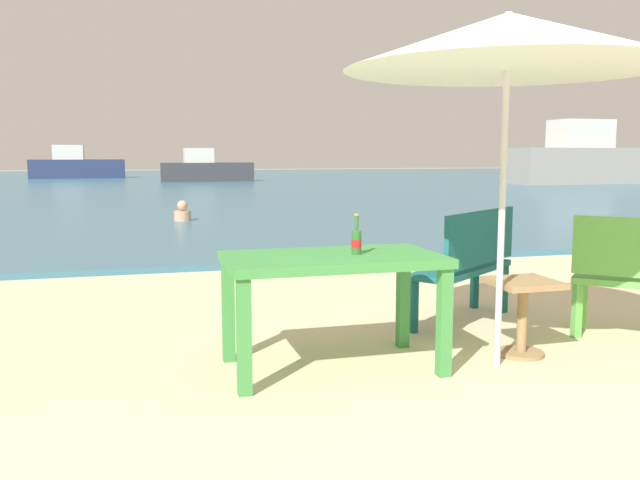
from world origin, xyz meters
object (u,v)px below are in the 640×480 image
(boat_tanker, at_px, (76,166))
(bench_teal_center, at_px, (470,259))
(beer_bottle_amber, at_px, (356,240))
(boat_fishing_trawler, at_px, (591,161))
(patio_umbrella, at_px, (508,42))
(picnic_table_green, at_px, (333,272))
(swimmer_person, at_px, (183,213))
(side_table_wood, at_px, (523,306))
(boat_sailboat, at_px, (206,169))

(boat_tanker, bearing_deg, bench_teal_center, -80.66)
(beer_bottle_amber, xyz_separation_m, boat_tanker, (-4.47, 35.88, -0.11))
(boat_fishing_trawler, bearing_deg, patio_umbrella, -128.38)
(picnic_table_green, bearing_deg, patio_umbrella, -12.05)
(swimmer_person, bearing_deg, patio_umbrella, -81.88)
(picnic_table_green, height_order, side_table_wood, picnic_table_green)
(picnic_table_green, relative_size, beer_bottle_amber, 5.28)
(boat_tanker, relative_size, boat_fishing_trawler, 0.64)
(swimmer_person, bearing_deg, boat_sailboat, 82.76)
(picnic_table_green, bearing_deg, boat_fishing_trawler, 49.67)
(patio_umbrella, bearing_deg, bench_teal_center, 71.72)
(picnic_table_green, relative_size, side_table_wood, 2.59)
(beer_bottle_amber, relative_size, swimmer_person, 0.65)
(swimmer_person, distance_m, boat_fishing_trawler, 23.05)
(bench_teal_center, distance_m, boat_sailboat, 28.62)
(beer_bottle_amber, xyz_separation_m, boat_fishing_trawler, (18.75, 22.28, 0.26))
(side_table_wood, bearing_deg, patio_umbrella, -151.80)
(beer_bottle_amber, distance_m, swimmer_person, 9.61)
(patio_umbrella, relative_size, boat_fishing_trawler, 0.29)
(bench_teal_center, bearing_deg, side_table_wood, -94.90)
(side_table_wood, distance_m, boat_sailboat, 29.55)
(boat_tanker, height_order, boat_fishing_trawler, boat_fishing_trawler)
(bench_teal_center, distance_m, boat_tanker, 35.50)
(bench_teal_center, relative_size, boat_sailboat, 0.26)
(side_table_wood, xyz_separation_m, boat_fishing_trawler, (17.54, 22.35, 0.76))
(patio_umbrella, height_order, side_table_wood, patio_umbrella)
(picnic_table_green, height_order, patio_umbrella, patio_umbrella)
(patio_umbrella, relative_size, side_table_wood, 4.26)
(patio_umbrella, xyz_separation_m, boat_sailboat, (1.13, 29.69, -1.45))
(side_table_wood, height_order, boat_tanker, boat_tanker)
(side_table_wood, bearing_deg, bench_teal_center, 85.10)
(side_table_wood, height_order, boat_sailboat, boat_sailboat)
(picnic_table_green, xyz_separation_m, swimmer_person, (-0.31, 9.57, -0.41))
(beer_bottle_amber, relative_size, patio_umbrella, 0.12)
(picnic_table_green, height_order, boat_sailboat, boat_sailboat)
(picnic_table_green, xyz_separation_m, side_table_wood, (1.36, -0.08, -0.30))
(patio_umbrella, relative_size, swimmer_person, 5.61)
(boat_sailboat, height_order, boat_fishing_trawler, boat_fishing_trawler)
(picnic_table_green, distance_m, patio_umbrella, 1.84)
(boat_tanker, xyz_separation_m, boat_sailboat, (6.53, -6.42, -0.08))
(beer_bottle_amber, relative_size, boat_tanker, 0.05)
(patio_umbrella, distance_m, boat_tanker, 36.53)
(beer_bottle_amber, relative_size, boat_fishing_trawler, 0.03)
(bench_teal_center, height_order, boat_sailboat, boat_sailboat)
(side_table_wood, bearing_deg, boat_tanker, 98.98)
(swimmer_person, distance_m, boat_tanker, 26.61)
(boat_tanker, xyz_separation_m, boat_fishing_trawler, (23.22, -13.60, 0.37))
(patio_umbrella, xyz_separation_m, boat_tanker, (-5.40, 36.11, -1.38))
(patio_umbrella, distance_m, swimmer_person, 10.08)
(side_table_wood, relative_size, boat_sailboat, 0.12)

